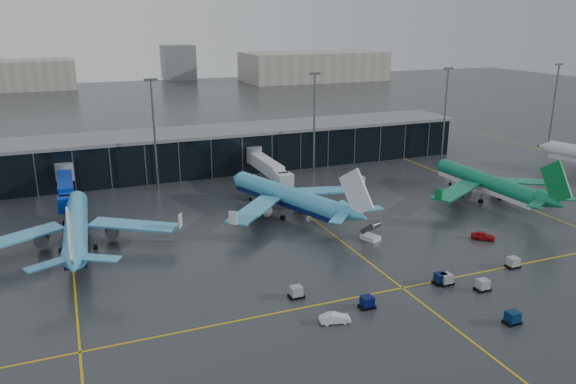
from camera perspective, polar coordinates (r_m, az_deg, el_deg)
name	(u,v)px	position (r m, az deg, el deg)	size (l,w,h in m)	color
ground	(300,260)	(93.32, 1.27, -6.89)	(600.00, 600.00, 0.00)	#282B2D
terminal_pier	(207,150)	(147.93, -8.19, 4.23)	(142.00, 17.00, 10.70)	black
jet_bridges	(66,187)	(125.85, -21.65, 0.48)	(94.00, 27.50, 7.20)	#595B60
flood_masts	(238,125)	(136.18, -5.05, 6.84)	(203.00, 0.50, 25.50)	#595B60
distant_hangars	(204,69)	(359.48, -8.53, 12.28)	(260.00, 71.00, 22.00)	#B2AD99
taxi_lines	(327,230)	(106.09, 4.00, -3.89)	(220.00, 120.00, 0.02)	gold
airliner_arkefly	(75,213)	(102.72, -20.85, -2.03)	(35.76, 40.73, 12.52)	#3D9BC9
airliner_klm_near	(287,185)	(112.50, -0.15, 0.76)	(35.94, 40.94, 12.58)	#3FA3D0
airliner_aer_lingus	(487,172)	(129.64, 19.57, 1.90)	(35.09, 39.96, 12.28)	#0D734E
baggage_carts	(438,288)	(85.30, 14.98, -9.37)	(38.28, 18.61, 1.70)	black
mobile_airstair	(371,236)	(102.30, 8.39, -4.40)	(3.16, 3.76, 3.45)	silver
service_van_red	(483,236)	(107.20, 19.20, -4.22)	(1.68, 4.19, 1.43)	#B10D10
service_van_white	(335,318)	(75.28, 4.80, -12.65)	(1.42, 4.07, 1.34)	white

